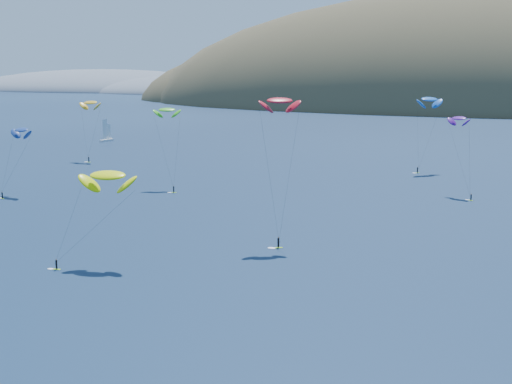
{
  "coord_description": "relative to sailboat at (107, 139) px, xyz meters",
  "views": [
    {
      "loc": [
        53.66,
        -39.86,
        32.09
      ],
      "look_at": [
        6.14,
        80.0,
        9.0
      ],
      "focal_mm": 50.0,
      "sensor_mm": 36.0,
      "label": 1
    }
  ],
  "objects": [
    {
      "name": "kitesurfer_9",
      "position": [
        127.35,
        -136.96,
        24.78
      ],
      "size": [
        7.9,
        8.82,
        27.81
      ],
      "rotation": [
        0.0,
        0.0,
        0.56
      ],
      "color": "#B0FF1C",
      "rests_on": "ground"
    },
    {
      "name": "kitesurfer_4",
      "position": [
        139.58,
        -37.65,
        20.92
      ],
      "size": [
        9.09,
        10.41,
        24.38
      ],
      "rotation": [
        0.0,
        0.0,
        0.86
      ],
      "color": "#B0FF1C",
      "rests_on": "ground"
    },
    {
      "name": "kitesurfer_3",
      "position": [
        79.51,
        -91.33,
        19.44
      ],
      "size": [
        10.4,
        11.46,
        22.33
      ],
      "rotation": [
        0.0,
        0.0,
        0.41
      ],
      "color": "#B0FF1C",
      "rests_on": "ground"
    },
    {
      "name": "kitesurfer_1",
      "position": [
        29.8,
        -53.82,
        18.58
      ],
      "size": [
        8.57,
        7.79,
        21.83
      ],
      "rotation": [
        0.0,
        0.0,
        -0.09
      ],
      "color": "#B0FF1C",
      "rests_on": "ground"
    },
    {
      "name": "kitesurfer_10",
      "position": [
        50.57,
        -113.9,
        15.15
      ],
      "size": [
        8.14,
        11.37,
        18.16
      ],
      "rotation": [
        0.0,
        0.0,
        -0.31
      ],
      "color": "#B0FF1C",
      "rests_on": "ground"
    },
    {
      "name": "kitesurfer_6",
      "position": [
        152.12,
        -73.76,
        17.99
      ],
      "size": [
        8.65,
        12.32,
        20.72
      ],
      "rotation": [
        0.0,
        0.0,
        -0.56
      ],
      "color": "#B0FF1C",
      "rests_on": "ground"
    },
    {
      "name": "sailboat",
      "position": [
        0.0,
        0.0,
        0.0
      ],
      "size": [
        8.49,
        7.33,
        10.47
      ],
      "rotation": [
        0.0,
        0.0,
        -0.1
      ],
      "color": "silver",
      "rests_on": "ground"
    },
    {
      "name": "headland",
      "position": [
        -328.39,
        532.56,
        -4.26
      ],
      "size": [
        460.0,
        250.0,
        60.0
      ],
      "color": "slate",
      "rests_on": "ground"
    },
    {
      "name": "kitesurfer_2",
      "position": [
        106.53,
        -160.85,
        13.62
      ],
      "size": [
        11.35,
        9.95,
        17.13
      ],
      "rotation": [
        0.0,
        0.0,
        0.17
      ],
      "color": "#B0FF1C",
      "rests_on": "ground"
    }
  ]
}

